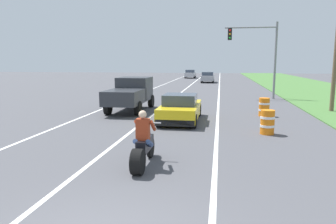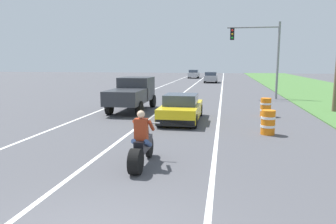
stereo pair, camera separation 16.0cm
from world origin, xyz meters
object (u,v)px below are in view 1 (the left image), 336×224
Objects in this scene: pickup_truck_left_lane_dark_grey at (131,93)px; distant_car_further_ahead at (190,74)px; motorcycle_with_rider at (143,147)px; construction_barrel_nearest at (267,122)px; sports_car_yellow at (180,109)px; distant_car_far_ahead at (208,77)px; construction_barrel_mid at (264,107)px; traffic_light_mast_near at (260,49)px.

distant_car_further_ahead is (-0.07, 39.20, -0.33)m from pickup_truck_left_lane_dark_grey.
pickup_truck_left_lane_dark_grey is (-3.21, 9.98, 0.51)m from motorcycle_with_rider.
construction_barrel_nearest is at bearing -80.64° from distant_car_further_ahead.
pickup_truck_left_lane_dark_grey is 8.90m from construction_barrel_nearest.
motorcycle_with_rider is 0.51× the size of sports_car_yellow.
sports_car_yellow is at bearing -90.28° from distant_car_far_ahead.
pickup_truck_left_lane_dark_grey is at bearing 175.05° from construction_barrel_mid.
traffic_light_mast_near is 13.53m from construction_barrel_nearest.
construction_barrel_nearest is 1.00× the size of construction_barrel_mid.
pickup_truck_left_lane_dark_grey reaches higher than construction_barrel_nearest.
distant_car_further_ahead is (-3.28, 49.18, 0.18)m from motorcycle_with_rider.
distant_car_further_ahead is at bearing 106.92° from distant_car_far_ahead.
distant_car_far_ahead is (-3.72, 32.55, 0.27)m from construction_barrel_nearest.
motorcycle_with_rider is 2.21× the size of construction_barrel_mid.
traffic_light_mast_near is at bearing 43.52° from pickup_truck_left_lane_dark_grey.
traffic_light_mast_near reaches higher than distant_car_further_ahead.
distant_car_further_ahead is (-7.31, 44.34, 0.27)m from construction_barrel_nearest.
distant_car_further_ahead is (-3.44, 42.06, 0.14)m from sports_car_yellow.
distant_car_further_ahead reaches higher than sports_car_yellow.
pickup_truck_left_lane_dark_grey is 4.80× the size of construction_barrel_mid.
construction_barrel_nearest is 44.94m from distant_car_further_ahead.
pickup_truck_left_lane_dark_grey is 0.80× the size of traffic_light_mast_near.
sports_car_yellow is 42.21m from distant_car_further_ahead.
sports_car_yellow is 0.90× the size of pickup_truck_left_lane_dark_grey.
sports_car_yellow is 4.30× the size of construction_barrel_mid.
distant_car_far_ahead is at bearing -73.08° from distant_car_further_ahead.
distant_car_far_ahead and distant_car_further_ahead have the same top height.
sports_car_yellow is 1.08× the size of distant_car_far_ahead.
distant_car_far_ahead is at bearing 89.72° from sports_car_yellow.
sports_car_yellow reaches higher than construction_barrel_mid.
traffic_light_mast_near reaches higher than construction_barrel_mid.
pickup_truck_left_lane_dark_grey is 27.63m from distant_car_far_ahead.
distant_car_far_ahead reaches higher than construction_barrel_mid.
sports_car_yellow is 4.85m from construction_barrel_mid.
construction_barrel_mid is (-0.62, -8.56, -3.46)m from traffic_light_mast_near.
sports_car_yellow is 12.30m from traffic_light_mast_near.
sports_car_yellow is 30.27m from distant_car_far_ahead.
construction_barrel_nearest is at bearing -30.49° from sports_car_yellow.
pickup_truck_left_lane_dark_grey is 39.20m from distant_car_further_ahead.
construction_barrel_mid is at bearing -78.98° from distant_car_further_ahead.
distant_car_far_ahead is (-4.17, 28.07, 0.27)m from construction_barrel_mid.
motorcycle_with_rider reaches higher than distant_car_far_ahead.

